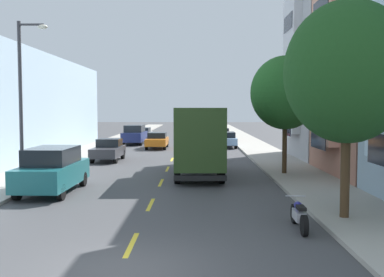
{
  "coord_description": "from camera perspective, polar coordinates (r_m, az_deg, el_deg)",
  "views": [
    {
      "loc": [
        1.7,
        -9.74,
        3.57
      ],
      "look_at": [
        1.41,
        21.81,
        1.49
      ],
      "focal_mm": 42.6,
      "sensor_mm": 36.0,
      "label": 1
    }
  ],
  "objects": [
    {
      "name": "parked_sedan_silver",
      "position": [
        51.25,
        -6.24,
        0.6
      ],
      "size": [
        1.92,
        4.55,
        1.43
      ],
      "color": "#B2B5BA",
      "rests_on": "ground_plane"
    },
    {
      "name": "parked_sedan_sky",
      "position": [
        41.94,
        4.24,
        -0.1
      ],
      "size": [
        1.81,
        4.5,
        1.43
      ],
      "color": "#7A9EC6",
      "rests_on": "ground_plane"
    },
    {
      "name": "parked_motorcycle",
      "position": [
        14.02,
        13.26,
        -9.37
      ],
      "size": [
        0.62,
        2.05,
        0.9
      ],
      "color": "black",
      "rests_on": "ground_plane"
    },
    {
      "name": "lane_centerline_dashes",
      "position": [
        34.46,
        -2.3,
        -2.17
      ],
      "size": [
        0.14,
        47.2,
        0.01
      ],
      "color": "yellow",
      "rests_on": "ground_plane"
    },
    {
      "name": "street_lamp",
      "position": [
        21.6,
        -20.33,
        5.52
      ],
      "size": [
        1.35,
        0.28,
        7.26
      ],
      "color": "#38383D",
      "rests_on": "sidewalk_left"
    },
    {
      "name": "street_tree_nearest",
      "position": [
        15.08,
        18.87,
        7.85
      ],
      "size": [
        3.93,
        3.93,
        6.8
      ],
      "color": "#47331E",
      "rests_on": "sidewalk_right"
    },
    {
      "name": "delivery_box_truck",
      "position": [
        23.72,
        0.79,
        -0.03
      ],
      "size": [
        2.56,
        7.26,
        3.61
      ],
      "color": "#2D471E",
      "rests_on": "ground_plane"
    },
    {
      "name": "parked_hatchback_charcoal",
      "position": [
        31.6,
        -10.43,
        -1.4
      ],
      "size": [
        1.81,
        4.03,
        1.5
      ],
      "color": "#333338",
      "rests_on": "ground_plane"
    },
    {
      "name": "parked_suv_navy",
      "position": [
        45.71,
        -7.19,
        0.5
      ],
      "size": [
        2.09,
        4.85,
        1.93
      ],
      "color": "navy",
      "rests_on": "ground_plane"
    },
    {
      "name": "parked_suv_teal",
      "position": [
        20.25,
        -17.07,
        -3.74
      ],
      "size": [
        2.03,
        4.83,
        1.93
      ],
      "color": "#195B60",
      "rests_on": "ground_plane"
    },
    {
      "name": "moving_orange_sedan",
      "position": [
        40.87,
        -4.38,
        -0.2
      ],
      "size": [
        1.8,
        4.5,
        1.43
      ],
      "color": "orange",
      "rests_on": "ground_plane"
    },
    {
      "name": "parked_sedan_burgundy",
      "position": [
        50.08,
        3.63,
        0.54
      ],
      "size": [
        1.86,
        4.52,
        1.43
      ],
      "color": "maroon",
      "rests_on": "ground_plane"
    },
    {
      "name": "street_tree_second",
      "position": [
        24.61,
        11.6,
        5.63
      ],
      "size": [
        3.67,
        3.67,
        6.22
      ],
      "color": "#47331E",
      "rests_on": "sidewalk_right"
    },
    {
      "name": "ground_plane",
      "position": [
        39.93,
        -1.91,
        -1.36
      ],
      "size": [
        160.0,
        160.0,
        0.0
      ],
      "primitive_type": "plane",
      "color": "#424244"
    },
    {
      "name": "sidewalk_right",
      "position": [
        38.28,
        8.65,
        -1.52
      ],
      "size": [
        3.2,
        120.0,
        0.14
      ],
      "primitive_type": "cube",
      "color": "#A39E93",
      "rests_on": "ground_plane"
    },
    {
      "name": "townhouse_third_dove_grey",
      "position": [
        34.73,
        21.33,
        7.78
      ],
      "size": [
        11.24,
        8.22,
        12.71
      ],
      "color": "#A8A8AD",
      "rests_on": "ground_plane"
    },
    {
      "name": "sidewalk_left",
      "position": [
        38.91,
        -12.54,
        -1.48
      ],
      "size": [
        3.2,
        120.0,
        0.14
      ],
      "primitive_type": "cube",
      "color": "#A39E93",
      "rests_on": "ground_plane"
    }
  ]
}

